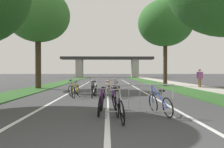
{
  "coord_description": "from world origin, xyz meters",
  "views": [
    {
      "loc": [
        0.0,
        -2.87,
        1.43
      ],
      "look_at": [
        0.49,
        19.86,
        1.21
      ],
      "focal_mm": 34.95,
      "sensor_mm": 36.0,
      "label": 1
    }
  ],
  "objects_px": {
    "bicycle_yellow_8": "(76,90)",
    "bicycle_black_9": "(94,90)",
    "bicycle_orange_3": "(107,91)",
    "bicycle_purple_0": "(117,104)",
    "bicycle_red_4": "(118,91)",
    "bicycle_teal_5": "(74,89)",
    "tree_right_pine_far": "(165,23)",
    "crowd_barrier_nearest": "(140,101)",
    "pedestrian_in_red_jacket": "(200,76)",
    "bicycle_green_6": "(114,89)",
    "bicycle_purple_10": "(101,103)",
    "bicycle_silver_2": "(119,108)",
    "bicycle_white_1": "(94,91)",
    "tree_left_oak_near": "(38,15)",
    "crowd_barrier_second": "(97,88)",
    "bicycle_blue_7": "(160,104)"
  },
  "relations": [
    {
      "from": "bicycle_purple_0",
      "to": "bicycle_teal_5",
      "type": "height_order",
      "value": "bicycle_teal_5"
    },
    {
      "from": "bicycle_black_9",
      "to": "bicycle_purple_10",
      "type": "relative_size",
      "value": 0.95
    },
    {
      "from": "tree_right_pine_far",
      "to": "bicycle_purple_0",
      "type": "xyz_separation_m",
      "value": [
        -5.35,
        -13.98,
        -5.86
      ]
    },
    {
      "from": "bicycle_purple_10",
      "to": "bicycle_teal_5",
      "type": "bearing_deg",
      "value": -68.99
    },
    {
      "from": "tree_right_pine_far",
      "to": "bicycle_black_9",
      "type": "bearing_deg",
      "value": -129.0
    },
    {
      "from": "bicycle_purple_0",
      "to": "bicycle_orange_3",
      "type": "xyz_separation_m",
      "value": [
        -0.37,
        5.0,
        0.02
      ]
    },
    {
      "from": "bicycle_yellow_8",
      "to": "bicycle_purple_10",
      "type": "bearing_deg",
      "value": 113.64
    },
    {
      "from": "crowd_barrier_second",
      "to": "tree_left_oak_near",
      "type": "bearing_deg",
      "value": 132.09
    },
    {
      "from": "bicycle_green_6",
      "to": "bicycle_red_4",
      "type": "bearing_deg",
      "value": 101.42
    },
    {
      "from": "bicycle_silver_2",
      "to": "bicycle_yellow_8",
      "type": "distance_m",
      "value": 6.42
    },
    {
      "from": "crowd_barrier_second",
      "to": "bicycle_teal_5",
      "type": "distance_m",
      "value": 1.51
    },
    {
      "from": "crowd_barrier_nearest",
      "to": "bicycle_orange_3",
      "type": "relative_size",
      "value": 1.29
    },
    {
      "from": "crowd_barrier_nearest",
      "to": "bicycle_purple_0",
      "type": "height_order",
      "value": "crowd_barrier_nearest"
    },
    {
      "from": "tree_left_oak_near",
      "to": "pedestrian_in_red_jacket",
      "type": "height_order",
      "value": "tree_left_oak_near"
    },
    {
      "from": "bicycle_red_4",
      "to": "tree_left_oak_near",
      "type": "bearing_deg",
      "value": -31.72
    },
    {
      "from": "bicycle_silver_2",
      "to": "bicycle_black_9",
      "type": "relative_size",
      "value": 1.03
    },
    {
      "from": "bicycle_purple_0",
      "to": "bicycle_teal_5",
      "type": "xyz_separation_m",
      "value": [
        -2.38,
        5.91,
        0.02
      ]
    },
    {
      "from": "bicycle_yellow_8",
      "to": "bicycle_black_9",
      "type": "height_order",
      "value": "bicycle_yellow_8"
    },
    {
      "from": "bicycle_teal_5",
      "to": "bicycle_black_9",
      "type": "distance_m",
      "value": 1.21
    },
    {
      "from": "bicycle_orange_3",
      "to": "bicycle_purple_0",
      "type": "bearing_deg",
      "value": -76.57
    },
    {
      "from": "bicycle_red_4",
      "to": "bicycle_blue_7",
      "type": "xyz_separation_m",
      "value": [
        1.15,
        -5.1,
        0.01
      ]
    },
    {
      "from": "bicycle_yellow_8",
      "to": "tree_right_pine_far",
      "type": "bearing_deg",
      "value": -124.11
    },
    {
      "from": "crowd_barrier_second",
      "to": "pedestrian_in_red_jacket",
      "type": "distance_m",
      "value": 10.83
    },
    {
      "from": "crowd_barrier_nearest",
      "to": "bicycle_green_6",
      "type": "bearing_deg",
      "value": 95.67
    },
    {
      "from": "bicycle_orange_3",
      "to": "pedestrian_in_red_jacket",
      "type": "distance_m",
      "value": 10.64
    },
    {
      "from": "tree_left_oak_near",
      "to": "bicycle_blue_7",
      "type": "distance_m",
      "value": 14.8
    },
    {
      "from": "bicycle_red_4",
      "to": "bicycle_teal_5",
      "type": "relative_size",
      "value": 0.96
    },
    {
      "from": "bicycle_white_1",
      "to": "pedestrian_in_red_jacket",
      "type": "xyz_separation_m",
      "value": [
        8.9,
        6.71,
        0.66
      ]
    },
    {
      "from": "bicycle_purple_0",
      "to": "crowd_barrier_second",
      "type": "bearing_deg",
      "value": 89.51
    },
    {
      "from": "bicycle_yellow_8",
      "to": "bicycle_green_6",
      "type": "bearing_deg",
      "value": -152.23
    },
    {
      "from": "bicycle_green_6",
      "to": "bicycle_silver_2",
      "type": "bearing_deg",
      "value": 87.86
    },
    {
      "from": "bicycle_white_1",
      "to": "pedestrian_in_red_jacket",
      "type": "bearing_deg",
      "value": 41.34
    },
    {
      "from": "tree_left_oak_near",
      "to": "bicycle_purple_0",
      "type": "relative_size",
      "value": 5.3
    },
    {
      "from": "bicycle_blue_7",
      "to": "bicycle_black_9",
      "type": "height_order",
      "value": "bicycle_blue_7"
    },
    {
      "from": "tree_right_pine_far",
      "to": "pedestrian_in_red_jacket",
      "type": "height_order",
      "value": "tree_right_pine_far"
    },
    {
      "from": "bicycle_silver_2",
      "to": "bicycle_purple_10",
      "type": "height_order",
      "value": "bicycle_silver_2"
    },
    {
      "from": "bicycle_red_4",
      "to": "bicycle_teal_5",
      "type": "height_order",
      "value": "bicycle_teal_5"
    },
    {
      "from": "bicycle_white_1",
      "to": "bicycle_yellow_8",
      "type": "relative_size",
      "value": 0.93
    },
    {
      "from": "tree_right_pine_far",
      "to": "crowd_barrier_nearest",
      "type": "bearing_deg",
      "value": -107.92
    },
    {
      "from": "bicycle_white_1",
      "to": "bicycle_teal_5",
      "type": "bearing_deg",
      "value": 150.67
    },
    {
      "from": "bicycle_green_6",
      "to": "pedestrian_in_red_jacket",
      "type": "relative_size",
      "value": 0.99
    },
    {
      "from": "bicycle_purple_0",
      "to": "pedestrian_in_red_jacket",
      "type": "xyz_separation_m",
      "value": [
        7.83,
        11.75,
        0.68
      ]
    },
    {
      "from": "crowd_barrier_second",
      "to": "bicycle_white_1",
      "type": "bearing_deg",
      "value": -107.2
    },
    {
      "from": "crowd_barrier_second",
      "to": "bicycle_orange_3",
      "type": "distance_m",
      "value": 0.74
    },
    {
      "from": "bicycle_white_1",
      "to": "bicycle_green_6",
      "type": "distance_m",
      "value": 1.43
    },
    {
      "from": "crowd_barrier_nearest",
      "to": "bicycle_black_9",
      "type": "distance_m",
      "value": 6.64
    },
    {
      "from": "tree_right_pine_far",
      "to": "bicycle_blue_7",
      "type": "xyz_separation_m",
      "value": [
        -3.94,
        -14.06,
        -5.84
      ]
    },
    {
      "from": "bicycle_black_9",
      "to": "crowd_barrier_second",
      "type": "bearing_deg",
      "value": -79.13
    },
    {
      "from": "bicycle_red_4",
      "to": "bicycle_purple_10",
      "type": "height_order",
      "value": "bicycle_purple_10"
    },
    {
      "from": "tree_right_pine_far",
      "to": "pedestrian_in_red_jacket",
      "type": "relative_size",
      "value": 5.02
    }
  ]
}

